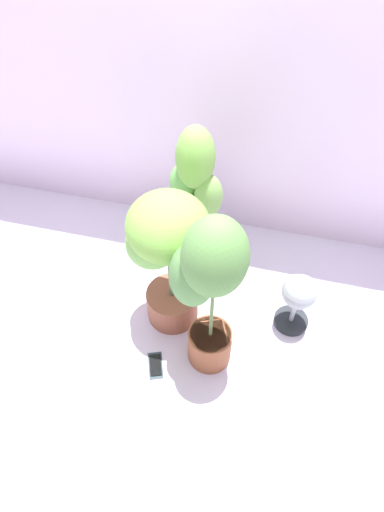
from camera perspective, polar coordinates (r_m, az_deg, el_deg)
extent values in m
plane|color=silver|center=(2.45, -3.81, -9.05)|extent=(8.00, 8.00, 0.00)
cube|color=silver|center=(2.35, 1.03, 22.33)|extent=(3.20, 0.01, 2.00)
cylinder|color=slate|center=(2.64, 0.34, 0.42)|extent=(0.18, 0.18, 0.16)
cylinder|color=#3A321F|center=(2.59, 0.34, 1.47)|extent=(0.17, 0.17, 0.02)
cylinder|color=#5A7A3A|center=(2.34, 0.38, 7.05)|extent=(0.02, 0.02, 0.68)
ellipsoid|color=#7FBA50|center=(2.17, 0.42, 12.00)|extent=(0.21, 0.22, 0.34)
ellipsoid|color=#6EB759|center=(2.31, -1.20, 9.11)|extent=(0.16, 0.16, 0.21)
ellipsoid|color=#7EB259|center=(2.27, 2.05, 7.31)|extent=(0.18, 0.18, 0.26)
ellipsoid|color=#7FB450|center=(2.34, 0.28, 4.79)|extent=(0.16, 0.16, 0.22)
cylinder|color=brown|center=(2.29, 2.20, -10.89)|extent=(0.21, 0.21, 0.21)
cylinder|color=#472A1D|center=(2.20, 2.28, -9.68)|extent=(0.20, 0.20, 0.02)
cylinder|color=#5C7A44|center=(1.92, 2.58, -4.79)|extent=(0.02, 0.02, 0.64)
ellipsoid|color=#5B9048|center=(1.73, 2.86, -0.15)|extent=(0.36, 0.37, 0.38)
ellipsoid|color=#5B924D|center=(1.88, 0.10, -2.42)|extent=(0.26, 0.27, 0.34)
cylinder|color=brown|center=(2.42, -2.42, -5.90)|extent=(0.27, 0.27, 0.18)
cylinder|color=#3D371D|center=(2.35, -2.49, -4.76)|extent=(0.25, 0.25, 0.02)
cylinder|color=#5A7349|center=(2.12, -2.75, -0.33)|extent=(0.03, 0.03, 0.56)
ellipsoid|color=#7BBB49|center=(1.96, -2.98, 3.60)|extent=(0.40, 0.38, 0.31)
ellipsoid|color=#7CBE58|center=(2.10, -4.81, 1.66)|extent=(0.35, 0.35, 0.25)
cube|color=#27353E|center=(2.35, -4.52, -13.31)|extent=(0.12, 0.16, 0.01)
cube|color=black|center=(2.35, -4.53, -13.25)|extent=(0.09, 0.13, 0.00)
cylinder|color=#202529|center=(2.52, 12.09, -7.80)|extent=(0.18, 0.18, 0.03)
cylinder|color=#9AA6AA|center=(2.44, 12.45, -6.63)|extent=(0.02, 0.02, 0.16)
sphere|color=#9AA6AA|center=(2.30, 13.15, -4.32)|extent=(0.20, 0.20, 0.18)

